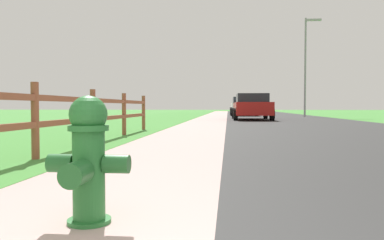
{
  "coord_description": "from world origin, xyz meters",
  "views": [
    {
      "loc": [
        0.07,
        -0.48,
        0.76
      ],
      "look_at": [
        -0.66,
        7.12,
        0.48
      ],
      "focal_mm": 35.24,
      "sensor_mm": 36.0,
      "label": 1
    }
  ],
  "objects": [
    {
      "name": "parked_suv_red",
      "position": [
        1.42,
        21.4,
        0.76
      ],
      "size": [
        2.22,
        5.0,
        1.48
      ],
      "color": "maroon",
      "rests_on": "ground"
    },
    {
      "name": "curb_concrete",
      "position": [
        -3.0,
        27.0,
        0.0
      ],
      "size": [
        6.0,
        66.0,
        0.01
      ],
      "primitive_type": "cube",
      "color": "#C09D98",
      "rests_on": "ground"
    },
    {
      "name": "road_asphalt",
      "position": [
        3.5,
        27.0,
        0.0
      ],
      "size": [
        7.0,
        66.0,
        0.01
      ],
      "primitive_type": "cube",
      "color": "#313131",
      "rests_on": "ground"
    },
    {
      "name": "fire_hydrant",
      "position": [
        -0.82,
        1.85,
        0.43
      ],
      "size": [
        0.53,
        0.44,
        0.83
      ],
      "color": "#287233",
      "rests_on": "ground"
    },
    {
      "name": "ground_plane",
      "position": [
        0.0,
        25.0,
        0.0
      ],
      "size": [
        120.0,
        120.0,
        0.0
      ],
      "primitive_type": "plane",
      "color": "#478F3B"
    },
    {
      "name": "grass_verge",
      "position": [
        -4.5,
        27.0,
        0.01
      ],
      "size": [
        5.0,
        66.0,
        0.0
      ],
      "primitive_type": "cube",
      "color": "#478F3B",
      "rests_on": "ground"
    },
    {
      "name": "rail_fence",
      "position": [
        -2.66,
        5.78,
        0.64
      ],
      "size": [
        0.11,
        11.6,
        1.11
      ],
      "color": "brown",
      "rests_on": "ground"
    },
    {
      "name": "street_lamp",
      "position": [
        5.78,
        27.82,
        4.22
      ],
      "size": [
        1.17,
        0.2,
        7.2
      ],
      "color": "gray",
      "rests_on": "ground"
    },
    {
      "name": "parked_car_white",
      "position": [
        1.33,
        30.65,
        0.79
      ],
      "size": [
        2.22,
        4.44,
        1.53
      ],
      "color": "white",
      "rests_on": "ground"
    }
  ]
}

